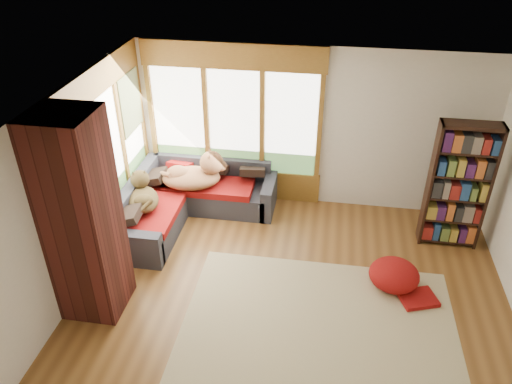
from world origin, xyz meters
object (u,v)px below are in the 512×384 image
(pouf, at_px, (394,274))
(dog_brindle, at_px, (142,189))
(area_rug, at_px, (318,330))
(dog_tan, at_px, (196,169))
(brick_chimney, at_px, (82,219))
(bookshelf, at_px, (458,187))
(sectional_sofa, at_px, (179,200))

(pouf, height_order, dog_brindle, dog_brindle)
(area_rug, height_order, dog_tan, dog_tan)
(area_rug, relative_size, dog_brindle, 3.98)
(brick_chimney, xyz_separation_m, pouf, (3.70, 0.93, -1.11))
(brick_chimney, bearing_deg, area_rug, -0.59)
(bookshelf, relative_size, dog_brindle, 2.31)
(bookshelf, bearing_deg, area_rug, -130.56)
(dog_tan, bearing_deg, dog_brindle, -149.37)
(brick_chimney, xyz_separation_m, bookshelf, (4.54, 2.03, -0.34))
(bookshelf, xyz_separation_m, dog_tan, (-3.83, 0.18, -0.15))
(brick_chimney, distance_m, pouf, 3.97)
(sectional_sofa, relative_size, area_rug, 0.67)
(area_rug, bearing_deg, pouf, 45.95)
(brick_chimney, relative_size, area_rug, 0.79)
(bookshelf, bearing_deg, dog_brindle, -174.34)
(brick_chimney, bearing_deg, dog_brindle, 88.02)
(pouf, distance_m, dog_tan, 3.31)
(pouf, distance_m, dog_brindle, 3.75)
(brick_chimney, relative_size, dog_tan, 2.49)
(area_rug, distance_m, pouf, 1.34)
(brick_chimney, distance_m, bookshelf, 4.99)
(dog_tan, bearing_deg, pouf, -36.38)
(area_rug, bearing_deg, sectional_sofa, 138.29)
(bookshelf, bearing_deg, sectional_sofa, 179.80)
(area_rug, bearing_deg, dog_tan, 132.68)
(brick_chimney, height_order, sectional_sofa, brick_chimney)
(sectional_sofa, xyz_separation_m, dog_tan, (0.26, 0.17, 0.50))
(dog_brindle, bearing_deg, sectional_sofa, -66.32)
(brick_chimney, xyz_separation_m, dog_tan, (0.71, 2.21, -0.50))
(bookshelf, distance_m, dog_tan, 3.84)
(area_rug, bearing_deg, brick_chimney, 179.41)
(dog_brindle, bearing_deg, pouf, -126.14)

